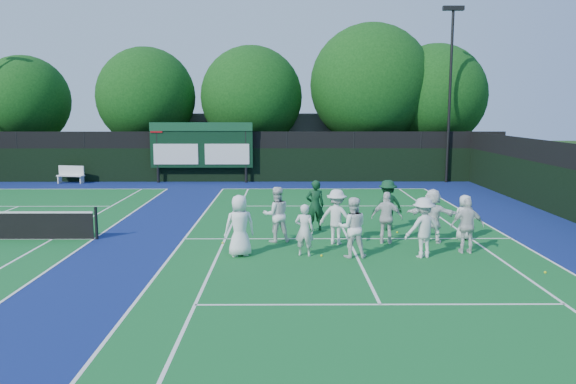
{
  "coord_description": "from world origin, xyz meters",
  "views": [
    {
      "loc": [
        -2.12,
        -17.34,
        4.31
      ],
      "look_at": [
        -2.0,
        3.0,
        1.3
      ],
      "focal_mm": 35.0,
      "sensor_mm": 36.0,
      "label": 1
    }
  ],
  "objects": [
    {
      "name": "tennis_ball_3",
      "position": [
        -4.12,
        0.31,
        0.03
      ],
      "size": [
        0.07,
        0.07,
        0.07
      ],
      "primitive_type": "sphere",
      "color": "#CFD419",
      "rests_on": "ground"
    },
    {
      "name": "player_back_3",
      "position": [
        2.67,
        0.5,
        0.89
      ],
      "size": [
        1.73,
        0.93,
        1.78
      ],
      "primitive_type": "imported",
      "rotation": [
        0.0,
        0.0,
        2.88
      ],
      "color": "white",
      "rests_on": "ground"
    },
    {
      "name": "player_front_3",
      "position": [
        1.92,
        -1.36,
        0.89
      ],
      "size": [
        1.3,
        0.99,
        1.78
      ],
      "primitive_type": "imported",
      "rotation": [
        0.0,
        0.0,
        3.46
      ],
      "color": "silver",
      "rests_on": "ground"
    },
    {
      "name": "tennis_ball_5",
      "position": [
        4.15,
        1.56,
        0.03
      ],
      "size": [
        0.07,
        0.07,
        0.07
      ],
      "primitive_type": "sphere",
      "color": "#CFD419",
      "rests_on": "ground"
    },
    {
      "name": "tree_c",
      "position": [
        -4.12,
        19.58,
        4.92
      ],
      "size": [
        6.57,
        6.57,
        8.37
      ],
      "color": "black",
      "rests_on": "ground"
    },
    {
      "name": "coach_right",
      "position": [
        1.56,
        2.41,
        0.91
      ],
      "size": [
        1.31,
        0.98,
        1.81
      ],
      "primitive_type": "imported",
      "rotation": [
        0.0,
        0.0,
        3.43
      ],
      "color": "#103A1F",
      "rests_on": "ground"
    },
    {
      "name": "back_fence",
      "position": [
        -6.0,
        16.0,
        1.36
      ],
      "size": [
        34.0,
        0.08,
        3.0
      ],
      "color": "black",
      "rests_on": "ground"
    },
    {
      "name": "player_front_2",
      "position": [
        -0.15,
        -1.33,
        0.89
      ],
      "size": [
        0.88,
        0.69,
        1.79
      ],
      "primitive_type": "imported",
      "rotation": [
        0.0,
        0.0,
        3.13
      ],
      "color": "white",
      "rests_on": "ground"
    },
    {
      "name": "tennis_ball_2",
      "position": [
        4.78,
        -3.02,
        0.03
      ],
      "size": [
        0.07,
        0.07,
        0.07
      ],
      "primitive_type": "sphere",
      "color": "#CFD419",
      "rests_on": "ground"
    },
    {
      "name": "tree_d",
      "position": [
        3.61,
        19.58,
        5.66
      ],
      "size": [
        7.85,
        7.85,
        9.79
      ],
      "color": "black",
      "rests_on": "ground"
    },
    {
      "name": "tennis_ball_0",
      "position": [
        -1.04,
        -1.27,
        0.03
      ],
      "size": [
        0.07,
        0.07,
        0.07
      ],
      "primitive_type": "sphere",
      "color": "#CFD419",
      "rests_on": "ground"
    },
    {
      "name": "player_back_2",
      "position": [
        1.17,
        0.36,
        0.85
      ],
      "size": [
        1.06,
        0.64,
        1.7
      ],
      "primitive_type": "imported",
      "rotation": [
        0.0,
        0.0,
        2.9
      ],
      "color": "silver",
      "rests_on": "ground"
    },
    {
      "name": "ground",
      "position": [
        0.0,
        0.0,
        0.0
      ],
      "size": [
        120.0,
        120.0,
        0.0
      ],
      "primitive_type": "plane",
      "color": "#14330E",
      "rests_on": "ground"
    },
    {
      "name": "scoreboard",
      "position": [
        -7.01,
        15.59,
        2.19
      ],
      "size": [
        6.0,
        0.21,
        3.55
      ],
      "color": "black",
      "rests_on": "ground"
    },
    {
      "name": "player_back_0",
      "position": [
        -2.39,
        0.61,
        0.91
      ],
      "size": [
        1.03,
        0.88,
        1.82
      ],
      "primitive_type": "imported",
      "rotation": [
        0.0,
        0.0,
        3.38
      ],
      "color": "white",
      "rests_on": "ground"
    },
    {
      "name": "player_front_0",
      "position": [
        -3.45,
        -1.18,
        0.92
      ],
      "size": [
        1.03,
        0.83,
        1.84
      ],
      "primitive_type": "imported",
      "rotation": [
        0.0,
        0.0,
        3.45
      ],
      "color": "white",
      "rests_on": "ground"
    },
    {
      "name": "player_back_4",
      "position": [
        3.84,
        0.87,
        0.76
      ],
      "size": [
        0.77,
        0.53,
        1.51
      ],
      "primitive_type": "imported",
      "rotation": [
        0.0,
        0.0,
        3.21
      ],
      "color": "silver",
      "rests_on": "ground"
    },
    {
      "name": "player_front_1",
      "position": [
        -1.54,
        -1.17,
        0.78
      ],
      "size": [
        0.64,
        0.5,
        1.56
      ],
      "primitive_type": "imported",
      "rotation": [
        0.0,
        0.0,
        2.9
      ],
      "color": "silver",
      "rests_on": "ground"
    },
    {
      "name": "near_court",
      "position": [
        0.0,
        1.0,
        0.01
      ],
      "size": [
        11.05,
        23.85,
        0.01
      ],
      "color": "#135E26",
      "rests_on": "ground"
    },
    {
      "name": "court_apron",
      "position": [
        -6.0,
        1.0,
        0.0
      ],
      "size": [
        34.0,
        32.0,
        0.01
      ],
      "primitive_type": "cube",
      "color": "navy",
      "rests_on": "ground"
    },
    {
      "name": "bench",
      "position": [
        -14.65,
        15.37,
        0.55
      ],
      "size": [
        1.68,
        0.77,
        1.03
      ],
      "color": "silver",
      "rests_on": "ground"
    },
    {
      "name": "clubhouse",
      "position": [
        -2.0,
        24.0,
        2.0
      ],
      "size": [
        18.0,
        6.0,
        4.0
      ],
      "primitive_type": "cube",
      "color": "slate",
      "rests_on": "ground"
    },
    {
      "name": "player_front_4",
      "position": [
        3.37,
        -0.88,
        0.84
      ],
      "size": [
        1.01,
        0.47,
        1.68
      ],
      "primitive_type": "imported",
      "rotation": [
        0.0,
        0.0,
        3.08
      ],
      "color": "silver",
      "rests_on": "ground"
    },
    {
      "name": "coach_left",
      "position": [
        -1.04,
        2.34,
        0.91
      ],
      "size": [
        0.71,
        0.51,
        1.82
      ],
      "primitive_type": "imported",
      "rotation": [
        0.0,
        0.0,
        3.25
      ],
      "color": "#0E361D",
      "rests_on": "ground"
    },
    {
      "name": "tree_a",
      "position": [
        -18.8,
        19.58,
        4.72
      ],
      "size": [
        5.74,
        5.74,
        7.75
      ],
      "color": "black",
      "rests_on": "ground"
    },
    {
      "name": "tree_b",
      "position": [
        -10.93,
        19.58,
        4.94
      ],
      "size": [
        6.34,
        6.34,
        8.28
      ],
      "color": "black",
      "rests_on": "ground"
    },
    {
      "name": "tree_e",
      "position": [
        7.81,
        19.58,
        5.01
      ],
      "size": [
        6.62,
        6.62,
        8.5
      ],
      "color": "black",
      "rests_on": "ground"
    },
    {
      "name": "player_back_1",
      "position": [
        -0.46,
        0.29,
        0.89
      ],
      "size": [
        1.31,
        1.03,
        1.78
      ],
      "primitive_type": "imported",
      "rotation": [
        0.0,
        0.0,
        2.78
      ],
      "color": "silver",
      "rests_on": "ground"
    },
    {
      "name": "tennis_ball_1",
      "position": [
        0.36,
        3.7,
        0.03
      ],
      "size": [
        0.07,
        0.07,
        0.07
      ],
      "primitive_type": "sphere",
      "color": "#CFD419",
      "rests_on": "ground"
    },
    {
      "name": "light_pole_right",
      "position": [
        7.5,
        15.7,
        6.3
      ],
      "size": [
        1.2,
        0.3,
        10.12
      ],
      "color": "black",
      "rests_on": "ground"
    },
    {
      "name": "tennis_ball_4",
      "position": [
        1.83,
        1.88,
        0.03
      ],
      "size": [
        0.07,
        0.07,
        0.07
      ],
      "primitive_type": "sphere",
      "color": "#CFD419",
      "rests_on": "ground"
    }
  ]
}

